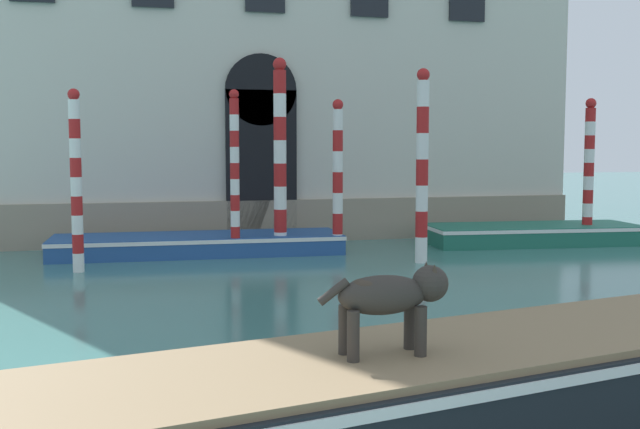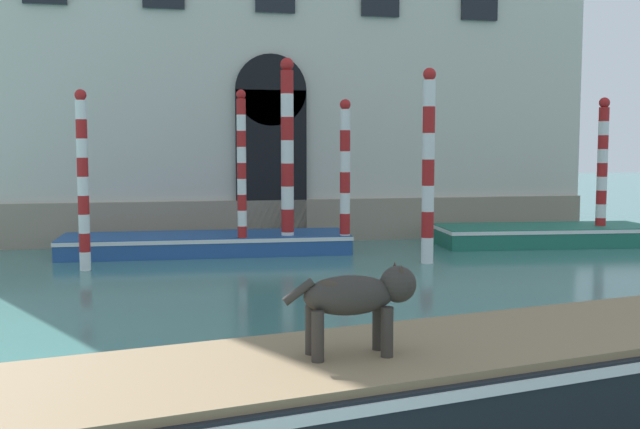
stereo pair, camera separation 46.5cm
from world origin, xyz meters
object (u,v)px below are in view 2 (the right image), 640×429
object	(u,v)px
dog_on_deck	(359,296)
mooring_pole_5	(345,177)
boat_moored_near_palazzo	(207,243)
mooring_pole_2	(242,174)
boat_foreground	(458,381)
mooring_pole_3	(83,180)
mooring_pole_0	(428,166)
mooring_pole_1	(287,156)
boat_moored_far	(545,235)
mooring_pole_4	(602,171)

from	to	relation	value
dog_on_deck	mooring_pole_5	bearing A→B (deg)	74.94
boat_moored_near_palazzo	mooring_pole_2	world-z (taller)	mooring_pole_2
dog_on_deck	boat_moored_near_palazzo	xyz separation A→B (m)	(-0.50, 10.69, -0.95)
boat_foreground	mooring_pole_3	size ratio (longest dim) A/B	2.66
dog_on_deck	mooring_pole_2	distance (m)	9.95
mooring_pole_0	mooring_pole_1	size ratio (longest dim) A/B	0.92
dog_on_deck	mooring_pole_2	xyz separation A→B (m)	(0.18, 9.93, 0.56)
boat_moored_far	mooring_pole_3	world-z (taller)	mooring_pole_3
boat_moored_near_palazzo	mooring_pole_3	size ratio (longest dim) A/B	1.85
boat_moored_near_palazzo	mooring_pole_0	bearing A→B (deg)	-26.51
boat_moored_far	mooring_pole_4	size ratio (longest dim) A/B	1.50
boat_moored_near_palazzo	dog_on_deck	bearing A→B (deg)	-85.19
boat_moored_near_palazzo	mooring_pole_2	xyz separation A→B (m)	(0.68, -0.76, 1.51)
mooring_pole_3	mooring_pole_4	world-z (taller)	mooring_pole_4
boat_foreground	mooring_pole_3	distance (m)	9.52
mooring_pole_5	mooring_pole_3	bearing A→B (deg)	-169.21
dog_on_deck	mooring_pole_3	world-z (taller)	mooring_pole_3
boat_foreground	mooring_pole_2	xyz separation A→B (m)	(-0.72, 9.68, 1.34)
boat_foreground	mooring_pole_5	distance (m)	9.85
mooring_pole_0	mooring_pole_3	xyz separation A→B (m)	(-6.46, 0.49, -0.24)
dog_on_deck	mooring_pole_0	bearing A→B (deg)	64.92
boat_foreground	mooring_pole_5	size ratio (longest dim) A/B	2.70
mooring_pole_1	mooring_pole_3	xyz separation A→B (m)	(-3.98, -1.24, -0.40)
boat_foreground	boat_moored_far	distance (m)	12.03
boat_foreground	mooring_pole_0	size ratio (longest dim) A/B	2.33
dog_on_deck	mooring_pole_4	world-z (taller)	mooring_pole_4
mooring_pole_1	boat_foreground	bearing A→B (deg)	-91.54
boat_foreground	boat_moored_far	size ratio (longest dim) A/B	1.72
dog_on_deck	mooring_pole_2	world-z (taller)	mooring_pole_2
dog_on_deck	boat_moored_far	size ratio (longest dim) A/B	0.20
boat_moored_near_palazzo	boat_moored_far	distance (m)	7.75
mooring_pole_1	mooring_pole_3	world-z (taller)	mooring_pole_1
mooring_pole_4	mooring_pole_5	world-z (taller)	mooring_pole_4
boat_moored_far	mooring_pole_2	size ratio (longest dim) A/B	1.49
mooring_pole_3	mooring_pole_4	size ratio (longest dim) A/B	0.97
mooring_pole_1	mooring_pole_4	world-z (taller)	mooring_pole_1
boat_moored_near_palazzo	mooring_pole_4	xyz separation A→B (m)	(9.00, -0.51, 1.49)
boat_foreground	mooring_pole_1	distance (m)	10.06
mooring_pole_2	mooring_pole_4	distance (m)	8.32
mooring_pole_2	mooring_pole_3	world-z (taller)	mooring_pole_2
boat_moored_far	mooring_pole_3	size ratio (longest dim) A/B	1.54
boat_foreground	mooring_pole_1	xyz separation A→B (m)	(0.27, 9.92, 1.69)
boat_moored_far	mooring_pole_0	size ratio (longest dim) A/B	1.35
boat_foreground	dog_on_deck	size ratio (longest dim) A/B	8.58
mooring_pole_3	mooring_pole_5	xyz separation A→B (m)	(5.16, 0.98, -0.02)
mooring_pole_0	mooring_pole_4	xyz separation A→B (m)	(4.86, 1.75, -0.19)
mooring_pole_3	boat_moored_near_palazzo	bearing A→B (deg)	37.36
boat_moored_near_palazzo	mooring_pole_3	xyz separation A→B (m)	(-2.32, -1.77, 1.45)
boat_moored_near_palazzo	mooring_pole_5	size ratio (longest dim) A/B	1.88
boat_moored_far	mooring_pole_4	distance (m)	1.95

